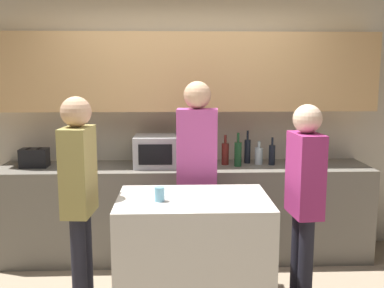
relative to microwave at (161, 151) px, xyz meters
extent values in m
cube|color=beige|center=(0.23, 0.35, 0.28)|extent=(6.40, 0.08, 2.70)
cube|color=tan|center=(0.23, 0.15, 0.75)|extent=(3.74, 0.32, 0.75)
cube|color=#6B665B|center=(0.23, 0.00, -0.61)|extent=(3.60, 0.62, 0.92)
cube|color=beige|center=(0.26, -1.17, -0.60)|extent=(1.09, 0.73, 0.94)
cube|color=#B7BABC|center=(0.00, 0.00, 0.00)|extent=(0.52, 0.38, 0.30)
cube|color=black|center=(-0.05, -0.19, 0.00)|extent=(0.31, 0.01, 0.19)
cube|color=black|center=(-1.22, 0.00, -0.06)|extent=(0.26, 0.16, 0.18)
cube|color=black|center=(-1.27, 0.00, 0.03)|extent=(0.02, 0.11, 0.01)
cube|color=black|center=(-1.17, 0.00, 0.03)|extent=(0.02, 0.11, 0.01)
cylinder|color=brown|center=(1.43, 0.00, -0.10)|extent=(0.14, 0.14, 0.10)
cylinder|color=#38662D|center=(1.43, 0.00, 0.04)|extent=(0.01, 0.01, 0.18)
sphere|color=#B25199|center=(1.43, 0.00, 0.18)|extent=(0.13, 0.13, 0.13)
cylinder|color=maroon|center=(0.63, 0.05, -0.04)|extent=(0.07, 0.07, 0.21)
cylinder|color=maroon|center=(0.63, 0.05, 0.10)|extent=(0.03, 0.03, 0.08)
cylinder|color=#194723|center=(0.74, -0.03, -0.03)|extent=(0.07, 0.07, 0.24)
cylinder|color=#194723|center=(0.74, -0.03, 0.13)|extent=(0.03, 0.03, 0.09)
cylinder|color=black|center=(0.86, 0.11, -0.03)|extent=(0.06, 0.06, 0.24)
cylinder|color=black|center=(0.86, 0.11, 0.13)|extent=(0.02, 0.02, 0.09)
cylinder|color=silver|center=(0.96, 0.05, -0.07)|extent=(0.08, 0.08, 0.17)
cylinder|color=silver|center=(0.96, 0.05, 0.05)|extent=(0.03, 0.03, 0.06)
cylinder|color=black|center=(1.09, 0.02, -0.05)|extent=(0.06, 0.06, 0.20)
cylinder|color=black|center=(1.09, 0.02, 0.09)|extent=(0.02, 0.02, 0.08)
cylinder|color=#74B9D8|center=(0.02, -1.25, -0.08)|extent=(0.07, 0.07, 0.10)
cylinder|color=black|center=(0.40, -0.55, -0.65)|extent=(0.11, 0.11, 0.85)
cylinder|color=black|center=(0.24, -0.54, -0.65)|extent=(0.11, 0.11, 0.85)
cube|color=#B3458A|center=(0.32, -0.55, 0.12)|extent=(0.36, 0.22, 0.67)
sphere|color=tan|center=(0.32, -0.55, 0.57)|extent=(0.23, 0.23, 0.23)
cylinder|color=black|center=(1.10, -1.18, -0.68)|extent=(0.11, 0.11, 0.78)
cylinder|color=black|center=(1.08, -1.02, -0.68)|extent=(0.11, 0.11, 0.78)
cube|color=#992A67|center=(1.09, -1.10, 0.01)|extent=(0.22, 0.35, 0.61)
sphere|color=beige|center=(1.09, -1.10, 0.43)|extent=(0.21, 0.21, 0.21)
cylinder|color=black|center=(-0.56, -1.02, -0.67)|extent=(0.11, 0.11, 0.81)
cylinder|color=black|center=(-0.57, -1.18, -0.67)|extent=(0.11, 0.11, 0.81)
cube|color=#9D8F4C|center=(-0.56, -1.10, 0.05)|extent=(0.22, 0.35, 0.64)
sphere|color=tan|center=(-0.56, -1.10, 0.48)|extent=(0.22, 0.22, 0.22)
camera|label=1|loc=(0.14, -4.29, 0.77)|focal=42.00mm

